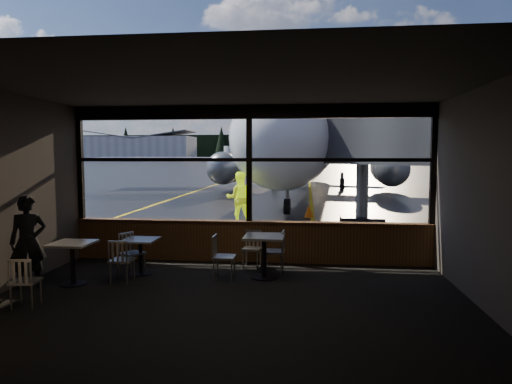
% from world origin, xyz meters
% --- Properties ---
extents(ground_plane, '(520.00, 520.00, 0.00)m').
position_xyz_m(ground_plane, '(0.00, 120.00, 0.00)').
color(ground_plane, black).
rests_on(ground_plane, ground).
extents(carpet_floor, '(8.00, 6.00, 0.01)m').
position_xyz_m(carpet_floor, '(0.00, -3.00, 0.01)').
color(carpet_floor, black).
rests_on(carpet_floor, ground).
extents(ceiling, '(8.00, 6.00, 0.04)m').
position_xyz_m(ceiling, '(0.00, -3.00, 3.50)').
color(ceiling, '#38332D').
rests_on(ceiling, ground).
extents(wall_right, '(0.04, 6.00, 3.50)m').
position_xyz_m(wall_right, '(4.00, -3.00, 1.75)').
color(wall_right, '#473E39').
rests_on(wall_right, ground).
extents(wall_back, '(8.00, 0.04, 3.50)m').
position_xyz_m(wall_back, '(0.00, -6.00, 1.75)').
color(wall_back, '#473E39').
rests_on(wall_back, ground).
extents(window_sill, '(8.00, 0.28, 0.90)m').
position_xyz_m(window_sill, '(0.00, 0.00, 0.45)').
color(window_sill, '#523118').
rests_on(window_sill, ground).
extents(window_header, '(8.00, 0.18, 0.30)m').
position_xyz_m(window_header, '(0.00, 0.00, 3.35)').
color(window_header, black).
rests_on(window_header, ground).
extents(mullion_left, '(0.12, 0.12, 2.60)m').
position_xyz_m(mullion_left, '(-3.95, 0.00, 2.20)').
color(mullion_left, black).
rests_on(mullion_left, ground).
extents(mullion_centre, '(0.12, 0.12, 2.60)m').
position_xyz_m(mullion_centre, '(0.00, 0.00, 2.20)').
color(mullion_centre, black).
rests_on(mullion_centre, ground).
extents(mullion_right, '(0.12, 0.12, 2.60)m').
position_xyz_m(mullion_right, '(3.95, 0.00, 2.20)').
color(mullion_right, black).
rests_on(mullion_right, ground).
extents(window_transom, '(8.00, 0.10, 0.08)m').
position_xyz_m(window_transom, '(0.00, 0.00, 2.30)').
color(window_transom, black).
rests_on(window_transom, ground).
extents(airliner, '(32.32, 37.91, 11.00)m').
position_xyz_m(airliner, '(1.28, 20.41, 5.50)').
color(airliner, white).
rests_on(airliner, ground_plane).
extents(jet_bridge, '(8.56, 10.47, 4.57)m').
position_xyz_m(jet_bridge, '(3.60, 5.50, 2.28)').
color(jet_bridge, '#2D2E30').
rests_on(jet_bridge, ground_plane).
extents(cafe_table_near, '(0.77, 0.77, 0.85)m').
position_xyz_m(cafe_table_near, '(0.46, -1.34, 0.42)').
color(cafe_table_near, '#A4A097').
rests_on(cafe_table_near, carpet_floor).
extents(cafe_table_mid, '(0.66, 0.66, 0.73)m').
position_xyz_m(cafe_table_mid, '(-2.04, -1.34, 0.36)').
color(cafe_table_mid, '#A29D95').
rests_on(cafe_table_mid, carpet_floor).
extents(cafe_table_left, '(0.73, 0.73, 0.80)m').
position_xyz_m(cafe_table_left, '(-3.03, -2.18, 0.40)').
color(cafe_table_left, '#A59F98').
rests_on(cafe_table_left, carpet_floor).
extents(chair_near_e, '(0.51, 0.51, 0.89)m').
position_xyz_m(chair_near_e, '(0.62, -0.96, 0.44)').
color(chair_near_e, '#A9A498').
rests_on(chair_near_e, carpet_floor).
extents(chair_near_w, '(0.48, 0.48, 0.88)m').
position_xyz_m(chair_near_w, '(-0.29, -1.53, 0.44)').
color(chair_near_w, '#B5AFA3').
rests_on(chair_near_w, carpet_floor).
extents(chair_near_n, '(0.48, 0.48, 0.80)m').
position_xyz_m(chair_near_n, '(0.12, -0.54, 0.40)').
color(chair_near_n, beige).
rests_on(chair_near_n, carpet_floor).
extents(chair_mid_s, '(0.48, 0.48, 0.84)m').
position_xyz_m(chair_mid_s, '(-2.17, -1.93, 0.42)').
color(chair_mid_s, '#AFAB9E').
rests_on(chair_mid_s, carpet_floor).
extents(chair_mid_w, '(0.63, 0.63, 0.85)m').
position_xyz_m(chair_mid_w, '(-2.20, -1.35, 0.42)').
color(chair_mid_w, '#A9A398').
rests_on(chair_mid_w, carpet_floor).
extents(chair_left_s, '(0.51, 0.51, 0.82)m').
position_xyz_m(chair_left_s, '(-3.12, -3.46, 0.41)').
color(chair_left_s, '#B4AEA2').
rests_on(chair_left_s, carpet_floor).
extents(passenger, '(0.74, 0.66, 1.69)m').
position_xyz_m(passenger, '(-3.70, -2.47, 0.85)').
color(passenger, black).
rests_on(passenger, carpet_floor).
extents(ground_crew, '(1.01, 0.85, 1.83)m').
position_xyz_m(ground_crew, '(-1.03, 5.37, 0.91)').
color(ground_crew, '#BFF219').
rests_on(ground_crew, ground_plane).
extents(cone_nose, '(0.35, 0.35, 0.49)m').
position_xyz_m(cone_nose, '(1.36, 7.52, 0.25)').
color(cone_nose, orange).
rests_on(cone_nose, ground_plane).
extents(hangar_left, '(45.00, 18.00, 11.00)m').
position_xyz_m(hangar_left, '(-70.00, 180.00, 5.50)').
color(hangar_left, silver).
rests_on(hangar_left, ground_plane).
extents(hangar_mid, '(38.00, 15.00, 10.00)m').
position_xyz_m(hangar_mid, '(0.00, 185.00, 5.00)').
color(hangar_mid, silver).
rests_on(hangar_mid, ground_plane).
extents(hangar_right, '(50.00, 20.00, 12.00)m').
position_xyz_m(hangar_right, '(60.00, 178.00, 6.00)').
color(hangar_right, silver).
rests_on(hangar_right, ground_plane).
extents(fuel_tank_a, '(8.00, 8.00, 6.00)m').
position_xyz_m(fuel_tank_a, '(-30.00, 182.00, 3.00)').
color(fuel_tank_a, silver).
rests_on(fuel_tank_a, ground_plane).
extents(fuel_tank_b, '(8.00, 8.00, 6.00)m').
position_xyz_m(fuel_tank_b, '(-20.00, 182.00, 3.00)').
color(fuel_tank_b, silver).
rests_on(fuel_tank_b, ground_plane).
extents(fuel_tank_c, '(8.00, 8.00, 6.00)m').
position_xyz_m(fuel_tank_c, '(-10.00, 182.00, 3.00)').
color(fuel_tank_c, silver).
rests_on(fuel_tank_c, ground_plane).
extents(treeline, '(360.00, 3.00, 12.00)m').
position_xyz_m(treeline, '(0.00, 210.00, 6.00)').
color(treeline, black).
rests_on(treeline, ground_plane).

